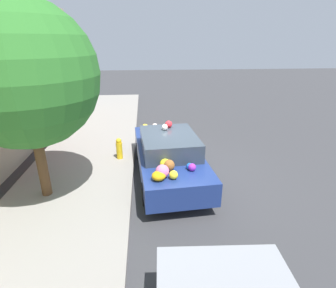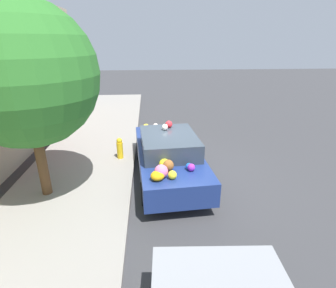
# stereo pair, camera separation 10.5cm
# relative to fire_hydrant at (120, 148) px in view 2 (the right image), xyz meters

# --- Properties ---
(ground_plane) EXTENTS (60.00, 60.00, 0.00)m
(ground_plane) POSITION_rel_fire_hydrant_xyz_m (-1.09, -1.57, -0.49)
(ground_plane) COLOR #38383A
(sidewalk_curb) EXTENTS (24.00, 3.20, 0.15)m
(sidewalk_curb) POSITION_rel_fire_hydrant_xyz_m (-1.09, 1.13, -0.42)
(sidewalk_curb) COLOR gray
(sidewalk_curb) RESTS_ON ground
(street_tree) EXTENTS (3.19, 3.19, 4.54)m
(street_tree) POSITION_rel_fire_hydrant_xyz_m (-2.02, 1.66, 2.59)
(street_tree) COLOR brown
(street_tree) RESTS_ON sidewalk_curb
(fire_hydrant) EXTENTS (0.20, 0.20, 0.70)m
(fire_hydrant) POSITION_rel_fire_hydrant_xyz_m (0.00, 0.00, 0.00)
(fire_hydrant) COLOR gold
(fire_hydrant) RESTS_ON sidewalk_curb
(art_car) EXTENTS (4.44, 2.01, 1.57)m
(art_car) POSITION_rel_fire_hydrant_xyz_m (-1.15, -1.50, 0.22)
(art_car) COLOR navy
(art_car) RESTS_ON ground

